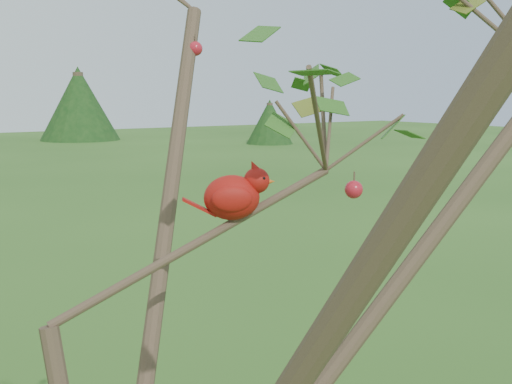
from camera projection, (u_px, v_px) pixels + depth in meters
crabapple_tree at (110, 242)px, 1.07m from camera, size 2.35×2.05×2.95m
cardinal at (235, 195)px, 1.30m from camera, size 0.18×0.13×0.13m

